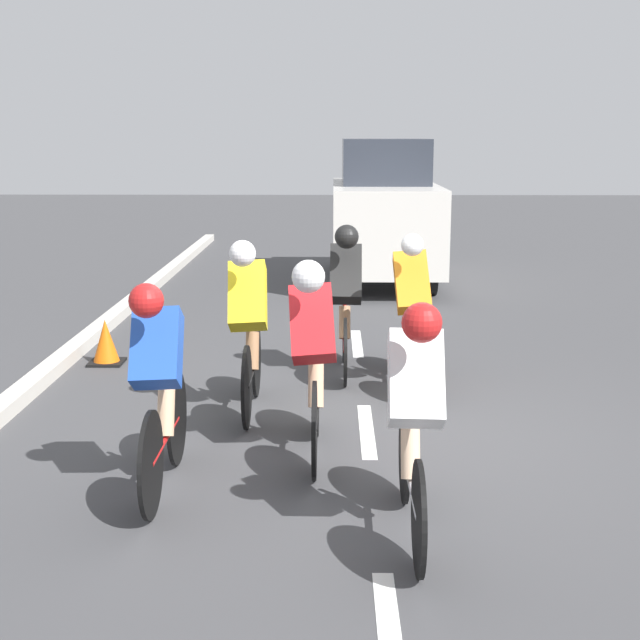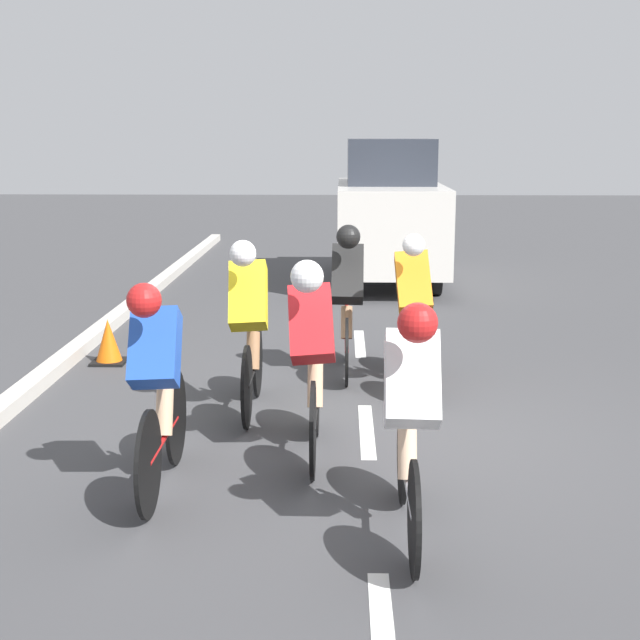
% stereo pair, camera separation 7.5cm
% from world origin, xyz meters
% --- Properties ---
extents(ground_plane, '(60.00, 60.00, 0.00)m').
position_xyz_m(ground_plane, '(0.00, 0.00, 0.00)').
color(ground_plane, '#424244').
extents(lane_stripe_mid, '(0.12, 1.40, 0.01)m').
position_xyz_m(lane_stripe_mid, '(0.00, 0.02, 0.00)').
color(lane_stripe_mid, white).
rests_on(lane_stripe_mid, ground).
extents(lane_stripe_far, '(0.12, 1.40, 0.01)m').
position_xyz_m(lane_stripe_far, '(0.00, -3.18, 0.00)').
color(lane_stripe_far, white).
rests_on(lane_stripe_far, ground).
extents(cyclist_blue, '(0.34, 1.68, 1.52)m').
position_xyz_m(cyclist_blue, '(1.47, 1.36, 0.79)').
color(cyclist_blue, black).
rests_on(cyclist_blue, ground).
extents(cyclist_black, '(0.33, 1.66, 1.58)m').
position_xyz_m(cyclist_black, '(0.16, -1.76, 0.84)').
color(cyclist_black, black).
rests_on(cyclist_black, ground).
extents(cyclist_yellow, '(0.35, 1.68, 1.58)m').
position_xyz_m(cyclist_yellow, '(1.02, -0.44, 0.82)').
color(cyclist_yellow, black).
rests_on(cyclist_yellow, ground).
extents(cyclist_white, '(0.33, 1.70, 1.53)m').
position_xyz_m(cyclist_white, '(-0.20, 2.08, 0.81)').
color(cyclist_white, black).
rests_on(cyclist_white, ground).
extents(cyclist_red, '(0.37, 1.67, 1.57)m').
position_xyz_m(cyclist_red, '(0.43, 0.69, 0.83)').
color(cyclist_red, black).
rests_on(cyclist_red, ground).
extents(cyclist_orange, '(0.36, 1.68, 1.55)m').
position_xyz_m(cyclist_orange, '(-0.48, -1.32, 0.80)').
color(cyclist_orange, black).
rests_on(cyclist_orange, ground).
extents(support_car, '(1.70, 4.00, 2.38)m').
position_xyz_m(support_car, '(-0.56, -7.77, 1.17)').
color(support_car, black).
rests_on(support_car, ground).
extents(traffic_cone, '(0.36, 0.36, 0.49)m').
position_xyz_m(traffic_cone, '(2.75, -2.18, 0.24)').
color(traffic_cone, black).
rests_on(traffic_cone, ground).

